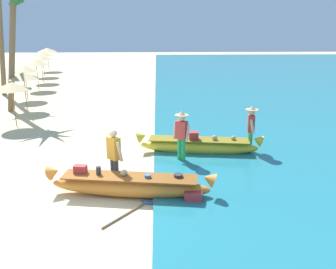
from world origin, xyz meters
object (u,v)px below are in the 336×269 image
at_px(cooler_box, 193,197).
at_px(boat_orange_foreground, 130,185).
at_px(paddle, 134,210).
at_px(person_tourist_customer, 114,155).
at_px(person_vendor_assistant, 251,127).
at_px(palm_tree_tall_inland, 13,7).
at_px(boat_yellow_midground, 199,146).
at_px(person_vendor_hatted, 181,133).

bearing_deg(cooler_box, boat_orange_foreground, 171.29).
bearing_deg(boat_orange_foreground, cooler_box, -15.43).
bearing_deg(paddle, person_tourist_customer, 113.18).
xyz_separation_m(person_vendor_assistant, cooler_box, (-2.28, -3.60, -0.82)).
bearing_deg(paddle, palm_tree_tall_inland, 120.05).
distance_m(person_tourist_customer, cooler_box, 2.46).
xyz_separation_m(person_tourist_customer, paddle, (0.59, -1.37, -0.94)).
distance_m(boat_orange_foreground, boat_yellow_midground, 3.88).
bearing_deg(palm_tree_tall_inland, cooler_box, -53.13).
distance_m(boat_yellow_midground, paddle, 4.52).
xyz_separation_m(person_vendor_hatted, paddle, (-1.38, -3.24, -0.97)).
distance_m(person_vendor_hatted, person_tourist_customer, 2.71).
bearing_deg(cooler_box, person_vendor_hatted, 99.40).
relative_size(boat_orange_foreground, boat_yellow_midground, 1.04).
bearing_deg(palm_tree_tall_inland, boat_yellow_midground, -38.37).
distance_m(person_vendor_hatted, person_vendor_assistant, 2.53).
height_order(boat_yellow_midground, person_vendor_assistant, person_vendor_assistant).
xyz_separation_m(boat_yellow_midground, person_vendor_assistant, (1.76, -0.07, 0.69)).
relative_size(boat_orange_foreground, palm_tree_tall_inland, 0.75).
xyz_separation_m(boat_orange_foreground, cooler_box, (1.66, -0.46, -0.15)).
bearing_deg(person_tourist_customer, boat_yellow_midground, 45.33).
height_order(boat_yellow_midground, palm_tree_tall_inland, palm_tree_tall_inland).
xyz_separation_m(person_tourist_customer, person_vendor_assistant, (4.38, 2.59, 0.02)).
xyz_separation_m(boat_orange_foreground, person_vendor_hatted, (1.52, 2.42, 0.68)).
distance_m(boat_orange_foreground, palm_tree_tall_inland, 12.16).
bearing_deg(cooler_box, boat_yellow_midground, 88.57).
relative_size(person_vendor_assistant, paddle, 1.16).
distance_m(boat_yellow_midground, person_tourist_customer, 3.79).
bearing_deg(person_vendor_assistant, boat_orange_foreground, -141.42).
bearing_deg(person_vendor_assistant, cooler_box, -122.39).
bearing_deg(person_vendor_assistant, palm_tree_tall_inland, 146.72).
bearing_deg(boat_yellow_midground, cooler_box, -98.14).
bearing_deg(person_tourist_customer, boat_orange_foreground, -51.27).
height_order(boat_orange_foreground, paddle, boat_orange_foreground).
height_order(palm_tree_tall_inland, cooler_box, palm_tree_tall_inland).
height_order(person_vendor_assistant, palm_tree_tall_inland, palm_tree_tall_inland).
relative_size(person_vendor_assistant, palm_tree_tall_inland, 0.28).
distance_m(boat_orange_foreground, person_vendor_assistant, 5.09).
xyz_separation_m(boat_yellow_midground, palm_tree_tall_inland, (-8.06, 6.38, 4.64)).
xyz_separation_m(boat_orange_foreground, person_vendor_assistant, (3.94, 3.14, 0.67)).
distance_m(person_tourist_customer, palm_tree_tall_inland, 11.27).
bearing_deg(person_vendor_hatted, boat_orange_foreground, -122.19).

